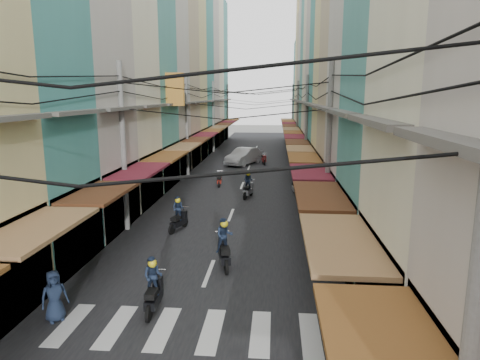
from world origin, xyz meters
The scene contains 15 objects.
ground centered at (0.00, 0.00, 0.00)m, with size 160.00×160.00×0.00m, color slate.
road centered at (0.00, 20.00, 0.01)m, with size 10.00×80.00×0.02m, color black.
sidewalk_left centered at (-6.50, 20.00, 0.03)m, with size 3.00×80.00×0.06m, color gray.
sidewalk_right centered at (6.50, 20.00, 0.03)m, with size 3.00×80.00×0.06m, color gray.
crosswalk centered at (0.00, -6.00, 0.03)m, with size 7.55×2.40×0.01m.
building_row_left centered at (-7.92, 16.56, 9.78)m, with size 7.80×67.67×23.70m.
building_row_right centered at (7.92, 16.45, 9.41)m, with size 7.80×68.98×22.59m.
utility_poles centered at (0.00, 15.01, 6.59)m, with size 10.20×66.13×8.20m.
white_car centered at (-0.62, 23.92, 0.00)m, with size 5.65×2.21×1.99m, color silver.
bicycle centered at (7.50, -1.31, 0.00)m, with size 0.65×1.74×1.20m, color black.
moving_scooters centered at (-0.07, 5.26, 0.54)m, with size 6.51×31.01×1.96m.
parked_scooters centered at (4.77, -4.92, 0.46)m, with size 12.97×14.76×0.98m.
pedestrians centered at (-4.68, 1.88, 1.01)m, with size 12.21×22.90×2.16m.
market_umbrella centered at (6.12, -5.05, 2.21)m, with size 2.38×2.38×2.51m.
traffic_sign centered at (5.30, 1.00, 2.23)m, with size 0.10×0.67×3.04m.
Camera 1 is at (2.44, -17.00, 6.61)m, focal length 32.00 mm.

